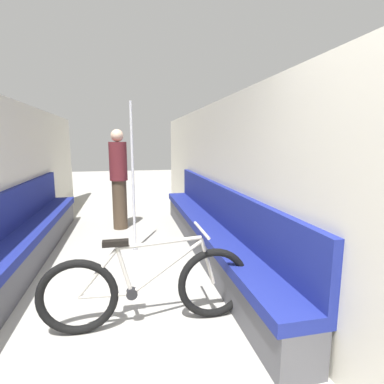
{
  "coord_description": "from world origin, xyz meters",
  "views": [
    {
      "loc": [
        0.09,
        -1.05,
        1.51
      ],
      "look_at": [
        1.03,
        3.22,
        0.77
      ],
      "focal_mm": 28.0,
      "sensor_mm": 36.0,
      "label": 1
    }
  ],
  "objects_px": {
    "bench_seat_row_left": "(22,244)",
    "bench_seat_row_right": "(209,231)",
    "bicycle": "(149,288)",
    "passenger_standing": "(119,178)",
    "grab_pole_near": "(133,180)"
  },
  "relations": [
    {
      "from": "bench_seat_row_right",
      "to": "bicycle",
      "type": "relative_size",
      "value": 2.67
    },
    {
      "from": "bench_seat_row_right",
      "to": "passenger_standing",
      "type": "relative_size",
      "value": 2.68
    },
    {
      "from": "bench_seat_row_right",
      "to": "passenger_standing",
      "type": "distance_m",
      "value": 2.01
    },
    {
      "from": "bench_seat_row_left",
      "to": "bench_seat_row_right",
      "type": "distance_m",
      "value": 2.31
    },
    {
      "from": "bench_seat_row_right",
      "to": "grab_pole_near",
      "type": "height_order",
      "value": "grab_pole_near"
    },
    {
      "from": "bench_seat_row_right",
      "to": "bicycle",
      "type": "bearing_deg",
      "value": -122.53
    },
    {
      "from": "bench_seat_row_left",
      "to": "grab_pole_near",
      "type": "distance_m",
      "value": 1.54
    },
    {
      "from": "bench_seat_row_right",
      "to": "bicycle",
      "type": "height_order",
      "value": "bench_seat_row_right"
    },
    {
      "from": "passenger_standing",
      "to": "grab_pole_near",
      "type": "bearing_deg",
      "value": -108.84
    },
    {
      "from": "bench_seat_row_right",
      "to": "grab_pole_near",
      "type": "xyz_separation_m",
      "value": [
        -0.98,
        0.38,
        0.68
      ]
    },
    {
      "from": "grab_pole_near",
      "to": "passenger_standing",
      "type": "distance_m",
      "value": 1.15
    },
    {
      "from": "bench_seat_row_left",
      "to": "passenger_standing",
      "type": "distance_m",
      "value": 1.95
    },
    {
      "from": "bicycle",
      "to": "passenger_standing",
      "type": "distance_m",
      "value": 3.02
    },
    {
      "from": "bench_seat_row_left",
      "to": "bicycle",
      "type": "distance_m",
      "value": 2.0
    },
    {
      "from": "bench_seat_row_left",
      "to": "grab_pole_near",
      "type": "relative_size",
      "value": 2.26
    }
  ]
}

